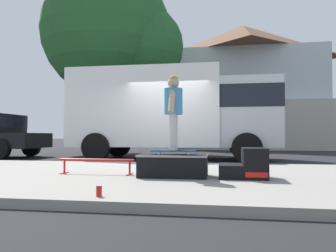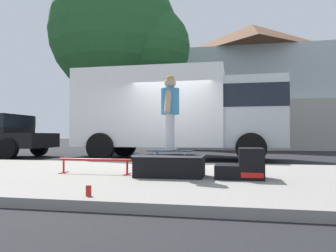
{
  "view_description": "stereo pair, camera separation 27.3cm",
  "coord_description": "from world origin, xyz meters",
  "px_view_note": "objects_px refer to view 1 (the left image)",
  "views": [
    {
      "loc": [
        1.58,
        -8.77,
        0.82
      ],
      "look_at": [
        0.47,
        -1.85,
        1.03
      ],
      "focal_mm": 34.49,
      "sensor_mm": 36.0,
      "label": 1
    },
    {
      "loc": [
        1.84,
        -8.73,
        0.82
      ],
      "look_at": [
        0.47,
        -1.85,
        1.03
      ],
      "focal_mm": 34.49,
      "sensor_mm": 36.0,
      "label": 2
    }
  ],
  "objects_px": {
    "kicker_ramp": "(247,165)",
    "box_truck": "(175,110)",
    "skate_box": "(174,165)",
    "soda_can": "(99,191)",
    "skateboard": "(173,151)",
    "skater_kid": "(173,106)",
    "grind_rail": "(97,163)",
    "street_tree_main": "(114,36)"
  },
  "relations": [
    {
      "from": "kicker_ramp",
      "to": "box_truck",
      "type": "relative_size",
      "value": 0.11
    },
    {
      "from": "skate_box",
      "to": "soda_can",
      "type": "bearing_deg",
      "value": -107.04
    },
    {
      "from": "skateboard",
      "to": "skater_kid",
      "type": "relative_size",
      "value": 0.61
    },
    {
      "from": "skate_box",
      "to": "box_truck",
      "type": "xyz_separation_m",
      "value": [
        -0.75,
        5.53,
        1.38
      ]
    },
    {
      "from": "skate_box",
      "to": "skateboard",
      "type": "bearing_deg",
      "value": 99.76
    },
    {
      "from": "skate_box",
      "to": "skateboard",
      "type": "xyz_separation_m",
      "value": [
        -0.01,
        0.05,
        0.23
      ]
    },
    {
      "from": "grind_rail",
      "to": "soda_can",
      "type": "height_order",
      "value": "grind_rail"
    },
    {
      "from": "skate_box",
      "to": "grind_rail",
      "type": "distance_m",
      "value": 1.44
    },
    {
      "from": "street_tree_main",
      "to": "skateboard",
      "type": "bearing_deg",
      "value": -65.56
    },
    {
      "from": "skater_kid",
      "to": "box_truck",
      "type": "height_order",
      "value": "box_truck"
    },
    {
      "from": "kicker_ramp",
      "to": "skater_kid",
      "type": "bearing_deg",
      "value": 177.54
    },
    {
      "from": "soda_can",
      "to": "street_tree_main",
      "type": "height_order",
      "value": "street_tree_main"
    },
    {
      "from": "soda_can",
      "to": "box_truck",
      "type": "relative_size",
      "value": 0.02
    },
    {
      "from": "skateboard",
      "to": "skater_kid",
      "type": "xyz_separation_m",
      "value": [
        0.0,
        -0.0,
        0.78
      ]
    },
    {
      "from": "soda_can",
      "to": "grind_rail",
      "type": "bearing_deg",
      "value": 112.36
    },
    {
      "from": "street_tree_main",
      "to": "grind_rail",
      "type": "bearing_deg",
      "value": -73.21
    },
    {
      "from": "skateboard",
      "to": "soda_can",
      "type": "bearing_deg",
      "value": -106.37
    },
    {
      "from": "street_tree_main",
      "to": "soda_can",
      "type": "bearing_deg",
      "value": -72.15
    },
    {
      "from": "skate_box",
      "to": "kicker_ramp",
      "type": "relative_size",
      "value": 1.5
    },
    {
      "from": "kicker_ramp",
      "to": "street_tree_main",
      "type": "xyz_separation_m",
      "value": [
        -5.38,
        9.19,
        5.22
      ]
    },
    {
      "from": "soda_can",
      "to": "box_truck",
      "type": "height_order",
      "value": "box_truck"
    },
    {
      "from": "grind_rail",
      "to": "box_truck",
      "type": "distance_m",
      "value": 5.6
    },
    {
      "from": "skate_box",
      "to": "box_truck",
      "type": "height_order",
      "value": "box_truck"
    },
    {
      "from": "box_truck",
      "to": "street_tree_main",
      "type": "height_order",
      "value": "street_tree_main"
    },
    {
      "from": "street_tree_main",
      "to": "skate_box",
      "type": "bearing_deg",
      "value": -65.63
    },
    {
      "from": "skater_kid",
      "to": "soda_can",
      "type": "bearing_deg",
      "value": -106.37
    },
    {
      "from": "kicker_ramp",
      "to": "skater_kid",
      "type": "relative_size",
      "value": 0.59
    },
    {
      "from": "skate_box",
      "to": "skateboard",
      "type": "relative_size",
      "value": 1.45
    },
    {
      "from": "grind_rail",
      "to": "soda_can",
      "type": "relative_size",
      "value": 11.13
    },
    {
      "from": "kicker_ramp",
      "to": "skater_kid",
      "type": "height_order",
      "value": "skater_kid"
    },
    {
      "from": "skateboard",
      "to": "box_truck",
      "type": "xyz_separation_m",
      "value": [
        -0.74,
        5.47,
        1.15
      ]
    },
    {
      "from": "box_truck",
      "to": "kicker_ramp",
      "type": "bearing_deg",
      "value": -70.37
    },
    {
      "from": "skate_box",
      "to": "kicker_ramp",
      "type": "xyz_separation_m",
      "value": [
        1.22,
        -0.0,
        0.0
      ]
    },
    {
      "from": "grind_rail",
      "to": "skateboard",
      "type": "distance_m",
      "value": 1.44
    },
    {
      "from": "skate_box",
      "to": "soda_can",
      "type": "relative_size",
      "value": 9.18
    },
    {
      "from": "skater_kid",
      "to": "street_tree_main",
      "type": "distance_m",
      "value": 10.89
    },
    {
      "from": "soda_can",
      "to": "street_tree_main",
      "type": "bearing_deg",
      "value": 107.85
    },
    {
      "from": "grind_rail",
      "to": "street_tree_main",
      "type": "bearing_deg",
      "value": 106.79
    },
    {
      "from": "skateboard",
      "to": "street_tree_main",
      "type": "relative_size",
      "value": 0.09
    },
    {
      "from": "skater_kid",
      "to": "street_tree_main",
      "type": "xyz_separation_m",
      "value": [
        -4.16,
        9.14,
        4.22
      ]
    },
    {
      "from": "kicker_ramp",
      "to": "grind_rail",
      "type": "relative_size",
      "value": 0.55
    },
    {
      "from": "soda_can",
      "to": "street_tree_main",
      "type": "distance_m",
      "value": 12.85
    }
  ]
}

